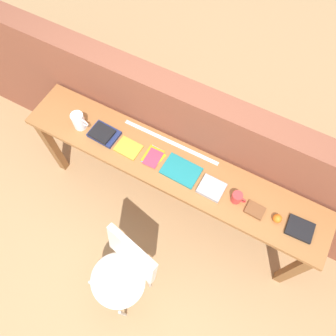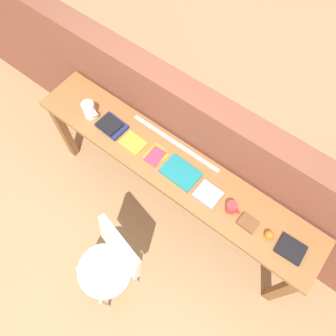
{
  "view_description": "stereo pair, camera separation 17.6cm",
  "coord_description": "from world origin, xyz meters",
  "px_view_note": "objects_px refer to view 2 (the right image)",
  "views": [
    {
      "loc": [
        0.52,
        -0.72,
        3.11
      ],
      "look_at": [
        0.0,
        0.25,
        0.9
      ],
      "focal_mm": 35.0,
      "sensor_mm": 36.0,
      "label": 1
    },
    {
      "loc": [
        0.67,
        -0.62,
        3.11
      ],
      "look_at": [
        0.0,
        0.25,
        0.9
      ],
      "focal_mm": 35.0,
      "sensor_mm": 36.0,
      "label": 2
    }
  ],
  "objects_px": {
    "book_stack_leftmost": "(111,125)",
    "leather_journal_brown": "(248,223)",
    "book_open_centre": "(181,172)",
    "book_repair_rightmost": "(291,249)",
    "magazine_cycling": "(133,143)",
    "pitcher_white": "(89,110)",
    "chair_white_moulded": "(110,263)",
    "pamphlet_pile_colourful": "(156,155)",
    "sports_ball_small": "(269,235)",
    "mug": "(232,208)"
  },
  "relations": [
    {
      "from": "pamphlet_pile_colourful",
      "to": "mug",
      "type": "height_order",
      "value": "mug"
    },
    {
      "from": "book_open_centre",
      "to": "sports_ball_small",
      "type": "relative_size",
      "value": 4.41
    },
    {
      "from": "magazine_cycling",
      "to": "mug",
      "type": "relative_size",
      "value": 1.74
    },
    {
      "from": "magazine_cycling",
      "to": "sports_ball_small",
      "type": "relative_size",
      "value": 3.02
    },
    {
      "from": "chair_white_moulded",
      "to": "pamphlet_pile_colourful",
      "type": "xyz_separation_m",
      "value": [
        -0.18,
        0.81,
        0.36
      ]
    },
    {
      "from": "book_open_centre",
      "to": "leather_journal_brown",
      "type": "bearing_deg",
      "value": -1.0
    },
    {
      "from": "pitcher_white",
      "to": "leather_journal_brown",
      "type": "bearing_deg",
      "value": -0.06
    },
    {
      "from": "pamphlet_pile_colourful",
      "to": "mug",
      "type": "bearing_deg",
      "value": -1.59
    },
    {
      "from": "chair_white_moulded",
      "to": "book_open_centre",
      "type": "bearing_deg",
      "value": 85.34
    },
    {
      "from": "book_open_centre",
      "to": "leather_journal_brown",
      "type": "distance_m",
      "value": 0.61
    },
    {
      "from": "chair_white_moulded",
      "to": "book_open_centre",
      "type": "relative_size",
      "value": 3.19
    },
    {
      "from": "chair_white_moulded",
      "to": "pamphlet_pile_colourful",
      "type": "distance_m",
      "value": 0.9
    },
    {
      "from": "pitcher_white",
      "to": "pamphlet_pile_colourful",
      "type": "distance_m",
      "value": 0.66
    },
    {
      "from": "book_stack_leftmost",
      "to": "leather_journal_brown",
      "type": "relative_size",
      "value": 1.81
    },
    {
      "from": "magazine_cycling",
      "to": "pamphlet_pile_colourful",
      "type": "distance_m",
      "value": 0.21
    },
    {
      "from": "book_stack_leftmost",
      "to": "magazine_cycling",
      "type": "xyz_separation_m",
      "value": [
        0.24,
        -0.01,
        -0.02
      ]
    },
    {
      "from": "chair_white_moulded",
      "to": "leather_journal_brown",
      "type": "bearing_deg",
      "value": 49.15
    },
    {
      "from": "magazine_cycling",
      "to": "pamphlet_pile_colourful",
      "type": "height_order",
      "value": "magazine_cycling"
    },
    {
      "from": "book_open_centre",
      "to": "book_stack_leftmost",
      "type": "bearing_deg",
      "value": -177.2
    },
    {
      "from": "book_stack_leftmost",
      "to": "leather_journal_brown",
      "type": "bearing_deg",
      "value": -0.82
    },
    {
      "from": "pitcher_white",
      "to": "pamphlet_pile_colourful",
      "type": "bearing_deg",
      "value": 2.68
    },
    {
      "from": "book_stack_leftmost",
      "to": "pamphlet_pile_colourful",
      "type": "xyz_separation_m",
      "value": [
        0.45,
        0.01,
        -0.02
      ]
    },
    {
      "from": "pitcher_white",
      "to": "magazine_cycling",
      "type": "distance_m",
      "value": 0.45
    },
    {
      "from": "sports_ball_small",
      "to": "pitcher_white",
      "type": "bearing_deg",
      "value": -179.77
    },
    {
      "from": "chair_white_moulded",
      "to": "leather_journal_brown",
      "type": "height_order",
      "value": "leather_journal_brown"
    },
    {
      "from": "chair_white_moulded",
      "to": "leather_journal_brown",
      "type": "xyz_separation_m",
      "value": [
        0.67,
        0.78,
        0.37
      ]
    },
    {
      "from": "book_open_centre",
      "to": "mug",
      "type": "bearing_deg",
      "value": -0.31
    },
    {
      "from": "book_stack_leftmost",
      "to": "sports_ball_small",
      "type": "distance_m",
      "value": 1.46
    },
    {
      "from": "book_stack_leftmost",
      "to": "sports_ball_small",
      "type": "height_order",
      "value": "sports_ball_small"
    },
    {
      "from": "book_repair_rightmost",
      "to": "magazine_cycling",
      "type": "bearing_deg",
      "value": 177.71
    },
    {
      "from": "book_stack_leftmost",
      "to": "magazine_cycling",
      "type": "height_order",
      "value": "book_stack_leftmost"
    },
    {
      "from": "leather_journal_brown",
      "to": "sports_ball_small",
      "type": "height_order",
      "value": "sports_ball_small"
    },
    {
      "from": "pitcher_white",
      "to": "magazine_cycling",
      "type": "xyz_separation_m",
      "value": [
        0.45,
        0.01,
        -0.07
      ]
    },
    {
      "from": "mug",
      "to": "book_repair_rightmost",
      "type": "xyz_separation_m",
      "value": [
        0.47,
        0.01,
        -0.03
      ]
    },
    {
      "from": "magazine_cycling",
      "to": "pamphlet_pile_colourful",
      "type": "xyz_separation_m",
      "value": [
        0.21,
        0.02,
        -0.0
      ]
    },
    {
      "from": "pamphlet_pile_colourful",
      "to": "book_stack_leftmost",
      "type": "bearing_deg",
      "value": -178.2
    },
    {
      "from": "pitcher_white",
      "to": "sports_ball_small",
      "type": "distance_m",
      "value": 1.67
    },
    {
      "from": "mug",
      "to": "pamphlet_pile_colourful",
      "type": "bearing_deg",
      "value": 178.41
    },
    {
      "from": "pitcher_white",
      "to": "book_stack_leftmost",
      "type": "xyz_separation_m",
      "value": [
        0.21,
        0.02,
        -0.05
      ]
    },
    {
      "from": "mug",
      "to": "sports_ball_small",
      "type": "relative_size",
      "value": 1.74
    },
    {
      "from": "magazine_cycling",
      "to": "leather_journal_brown",
      "type": "distance_m",
      "value": 1.06
    },
    {
      "from": "book_open_centre",
      "to": "mug",
      "type": "height_order",
      "value": "mug"
    },
    {
      "from": "chair_white_moulded",
      "to": "leather_journal_brown",
      "type": "relative_size",
      "value": 6.86
    },
    {
      "from": "sports_ball_small",
      "to": "book_repair_rightmost",
      "type": "distance_m",
      "value": 0.17
    },
    {
      "from": "pitcher_white",
      "to": "book_repair_rightmost",
      "type": "relative_size",
      "value": 1.01
    },
    {
      "from": "book_stack_leftmost",
      "to": "mug",
      "type": "distance_m",
      "value": 1.15
    },
    {
      "from": "book_open_centre",
      "to": "leather_journal_brown",
      "type": "relative_size",
      "value": 2.15
    },
    {
      "from": "pitcher_white",
      "to": "book_open_centre",
      "type": "distance_m",
      "value": 0.9
    },
    {
      "from": "book_open_centre",
      "to": "book_repair_rightmost",
      "type": "distance_m",
      "value": 0.93
    },
    {
      "from": "pamphlet_pile_colourful",
      "to": "mug",
      "type": "distance_m",
      "value": 0.7
    }
  ]
}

